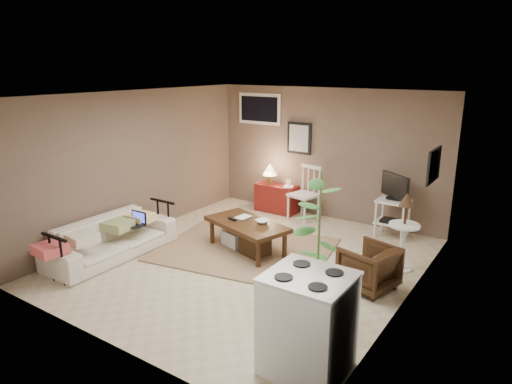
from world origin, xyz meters
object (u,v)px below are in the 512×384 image
Objects in this scene: coffee_table at (247,234)px; spindle_chair at (304,195)px; sofa at (111,232)px; tv_stand at (393,204)px; red_console at (276,195)px; side_table at (405,223)px; armchair at (369,265)px; potted_plant at (319,239)px; stove at (308,323)px.

coffee_table is 1.82m from spindle_chair.
sofa is 4.49m from tv_stand.
coffee_table is 1.55× the size of red_console.
tv_stand is (1.64, 0.02, 0.10)m from spindle_chair.
red_console is 2.34m from tv_stand.
coffee_table is at bearing -90.81° from spindle_chair.
sofa is at bearing -105.52° from red_console.
spindle_chair is (1.59, 3.10, 0.09)m from sofa.
tv_stand is at bearing 47.72° from coffee_table.
armchair is at bearing -104.11° from side_table.
armchair is (-0.20, -0.78, -0.38)m from side_table.
coffee_table is 1.36× the size of tv_stand.
red_console is 0.93× the size of spindle_chair.
red_console is 0.87× the size of tv_stand.
coffee_table is at bearing -132.28° from tv_stand.
coffee_table is 0.74× the size of sofa.
spindle_chair is 0.59× the size of potted_plant.
red_console is 1.49× the size of armchair.
side_table reaches higher than tv_stand.
potted_plant is (1.72, -1.04, 0.63)m from coffee_table.
stove reaches higher than sofa.
stove reaches higher than red_console.
side_table is (2.85, -1.28, 0.37)m from red_console.
side_table reaches higher than spindle_chair.
spindle_chair is 4.35m from stove.
tv_stand is 0.63× the size of potted_plant.
side_table is 0.66× the size of potted_plant.
spindle_chair is at bearing -27.09° from sofa.
potted_plant is (-0.28, -0.93, 0.60)m from armchair.
armchair is 1.13m from potted_plant.
side_table reaches higher than armchair.
side_table reaches higher than coffee_table.
tv_stand reaches higher than armchair.
coffee_table is 1.49× the size of stove.
stove reaches higher than armchair.
red_console is 4.83m from stove.
sofa is 1.82× the size of tv_stand.
coffee_table is at bearing -50.44° from sofa.
potted_plant is at bearing -31.12° from coffee_table.
red_console is 3.14m from side_table.
spindle_chair reaches higher than red_console.
red_console is at bearing 155.78° from side_table.
stove is at bearing -61.52° from spindle_chair.
sofa is 3.49m from spindle_chair.
stove is (2.76, -3.96, 0.16)m from red_console.
red_console is 0.55× the size of potted_plant.
potted_plant reaches higher than red_console.
stove is at bearing -101.14° from sofa.
potted_plant reaches higher than sofa.
potted_plant is at bearing -105.45° from side_table.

